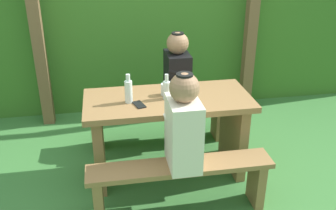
{
  "coord_description": "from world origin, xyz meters",
  "views": [
    {
      "loc": [
        -0.5,
        -2.85,
        2.02
      ],
      "look_at": [
        0.0,
        0.0,
        0.67
      ],
      "focal_mm": 40.49,
      "sensor_mm": 36.0,
      "label": 1
    }
  ],
  "objects_px": {
    "drinking_glass": "(165,89)",
    "bottle_left": "(167,89)",
    "picnic_table": "(168,123)",
    "person_white_shirt": "(184,125)",
    "bench_far": "(159,115)",
    "person_black_coat": "(177,72)",
    "bench_near": "(180,178)",
    "cell_phone": "(139,105)",
    "bottle_right": "(129,91)"
  },
  "relations": [
    {
      "from": "bench_near",
      "to": "picnic_table",
      "type": "bearing_deg",
      "value": 90.0
    },
    {
      "from": "bottle_left",
      "to": "bottle_right",
      "type": "bearing_deg",
      "value": -176.55
    },
    {
      "from": "person_black_coat",
      "to": "bench_far",
      "type": "bearing_deg",
      "value": 178.98
    },
    {
      "from": "picnic_table",
      "to": "person_black_coat",
      "type": "bearing_deg",
      "value": 70.93
    },
    {
      "from": "bench_far",
      "to": "person_white_shirt",
      "type": "xyz_separation_m",
      "value": [
        0.02,
        -1.08,
        0.45
      ]
    },
    {
      "from": "picnic_table",
      "to": "person_white_shirt",
      "type": "relative_size",
      "value": 1.95
    },
    {
      "from": "person_white_shirt",
      "to": "person_black_coat",
      "type": "xyz_separation_m",
      "value": [
        0.17,
        1.08,
        0.0
      ]
    },
    {
      "from": "person_black_coat",
      "to": "bench_near",
      "type": "bearing_deg",
      "value": -99.78
    },
    {
      "from": "drinking_glass",
      "to": "cell_phone",
      "type": "distance_m",
      "value": 0.3
    },
    {
      "from": "person_white_shirt",
      "to": "bottle_right",
      "type": "height_order",
      "value": "person_white_shirt"
    },
    {
      "from": "picnic_table",
      "to": "person_white_shirt",
      "type": "distance_m",
      "value": 0.6
    },
    {
      "from": "person_black_coat",
      "to": "person_white_shirt",
      "type": "bearing_deg",
      "value": -98.9
    },
    {
      "from": "person_white_shirt",
      "to": "bench_near",
      "type": "bearing_deg",
      "value": -169.26
    },
    {
      "from": "picnic_table",
      "to": "drinking_glass",
      "type": "bearing_deg",
      "value": 99.94
    },
    {
      "from": "picnic_table",
      "to": "bottle_right",
      "type": "xyz_separation_m",
      "value": [
        -0.33,
        -0.04,
        0.34
      ]
    },
    {
      "from": "bench_far",
      "to": "bottle_right",
      "type": "distance_m",
      "value": 0.85
    },
    {
      "from": "drinking_glass",
      "to": "cell_phone",
      "type": "relative_size",
      "value": 0.71
    },
    {
      "from": "bench_far",
      "to": "bottle_left",
      "type": "distance_m",
      "value": 0.76
    },
    {
      "from": "picnic_table",
      "to": "bench_far",
      "type": "bearing_deg",
      "value": 90.0
    },
    {
      "from": "person_black_coat",
      "to": "bottle_right",
      "type": "height_order",
      "value": "person_black_coat"
    },
    {
      "from": "bench_near",
      "to": "bottle_left",
      "type": "distance_m",
      "value": 0.73
    },
    {
      "from": "person_black_coat",
      "to": "bottle_left",
      "type": "relative_size",
      "value": 3.34
    },
    {
      "from": "bench_near",
      "to": "bench_far",
      "type": "height_order",
      "value": "same"
    },
    {
      "from": "person_black_coat",
      "to": "bottle_right",
      "type": "distance_m",
      "value": 0.77
    },
    {
      "from": "bench_far",
      "to": "person_black_coat",
      "type": "bearing_deg",
      "value": -1.02
    },
    {
      "from": "drinking_glass",
      "to": "person_black_coat",
      "type": "bearing_deg",
      "value": 67.38
    },
    {
      "from": "bottle_right",
      "to": "person_black_coat",
      "type": "bearing_deg",
      "value": 48.12
    },
    {
      "from": "bench_far",
      "to": "cell_phone",
      "type": "relative_size",
      "value": 10.0
    },
    {
      "from": "picnic_table",
      "to": "bench_near",
      "type": "xyz_separation_m",
      "value": [
        0.0,
        -0.54,
        -0.19
      ]
    },
    {
      "from": "person_white_shirt",
      "to": "bottle_left",
      "type": "bearing_deg",
      "value": 93.54
    },
    {
      "from": "bottle_left",
      "to": "person_white_shirt",
      "type": "bearing_deg",
      "value": -86.46
    },
    {
      "from": "drinking_glass",
      "to": "bottle_left",
      "type": "relative_size",
      "value": 0.46
    },
    {
      "from": "person_white_shirt",
      "to": "bottle_right",
      "type": "relative_size",
      "value": 2.97
    },
    {
      "from": "bench_near",
      "to": "cell_phone",
      "type": "distance_m",
      "value": 0.66
    },
    {
      "from": "person_black_coat",
      "to": "drinking_glass",
      "type": "bearing_deg",
      "value": -112.62
    },
    {
      "from": "cell_phone",
      "to": "bottle_right",
      "type": "bearing_deg",
      "value": 120.5
    },
    {
      "from": "picnic_table",
      "to": "bench_near",
      "type": "height_order",
      "value": "picnic_table"
    },
    {
      "from": "bench_far",
      "to": "bottle_right",
      "type": "relative_size",
      "value": 5.78
    },
    {
      "from": "picnic_table",
      "to": "cell_phone",
      "type": "bearing_deg",
      "value": -157.34
    },
    {
      "from": "person_white_shirt",
      "to": "bottle_left",
      "type": "height_order",
      "value": "person_white_shirt"
    },
    {
      "from": "bench_near",
      "to": "bottle_left",
      "type": "relative_size",
      "value": 6.5
    },
    {
      "from": "person_black_coat",
      "to": "bottle_left",
      "type": "distance_m",
      "value": 0.59
    },
    {
      "from": "bench_far",
      "to": "bottle_left",
      "type": "height_order",
      "value": "bottle_left"
    },
    {
      "from": "bench_far",
      "to": "picnic_table",
      "type": "bearing_deg",
      "value": -90.0
    },
    {
      "from": "person_white_shirt",
      "to": "drinking_glass",
      "type": "relative_size",
      "value": 7.25
    },
    {
      "from": "person_black_coat",
      "to": "bottle_right",
      "type": "bearing_deg",
      "value": -131.88
    },
    {
      "from": "bench_far",
      "to": "person_black_coat",
      "type": "xyz_separation_m",
      "value": [
        0.19,
        -0.0,
        0.45
      ]
    },
    {
      "from": "person_white_shirt",
      "to": "picnic_table",
      "type": "bearing_deg",
      "value": 91.86
    },
    {
      "from": "bench_far",
      "to": "person_black_coat",
      "type": "relative_size",
      "value": 1.95
    },
    {
      "from": "person_white_shirt",
      "to": "drinking_glass",
      "type": "height_order",
      "value": "person_white_shirt"
    }
  ]
}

